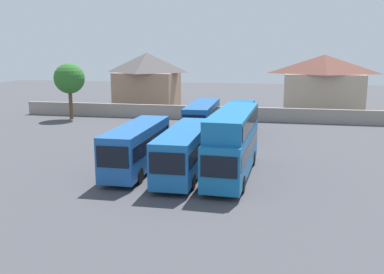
% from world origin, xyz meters
% --- Properties ---
extents(ground, '(140.00, 140.00, 0.00)m').
position_xyz_m(ground, '(0.00, 18.00, 0.00)').
color(ground, '#424247').
extents(depot_boundary_wall, '(56.00, 0.50, 1.80)m').
position_xyz_m(depot_boundary_wall, '(0.00, 24.93, 0.90)').
color(depot_boundary_wall, gray).
rests_on(depot_boundary_wall, ground).
extents(bus_1, '(2.61, 10.11, 3.47)m').
position_xyz_m(bus_1, '(-3.60, 0.15, 1.98)').
color(bus_1, '#1D57A1').
rests_on(bus_1, ground).
extents(bus_2, '(2.73, 10.75, 3.36)m').
position_xyz_m(bus_2, '(0.13, -0.16, 1.92)').
color(bus_2, '#185DA2').
rests_on(bus_2, ground).
extents(bus_3, '(2.93, 11.32, 4.72)m').
position_xyz_m(bus_3, '(3.55, 0.24, 2.66)').
color(bus_3, '#1565A1').
rests_on(bus_3, ground).
extents(bus_4, '(2.81, 10.59, 3.42)m').
position_xyz_m(bus_4, '(-1.29, 14.78, 1.95)').
color(bus_4, '#1A5297').
rests_on(bus_4, ground).
extents(bus_5, '(2.97, 10.31, 3.32)m').
position_xyz_m(bus_5, '(2.46, 14.67, 1.90)').
color(bus_5, '#0B5396').
rests_on(bus_5, ground).
extents(house_terrace_left, '(9.22, 8.22, 8.54)m').
position_xyz_m(house_terrace_left, '(-13.38, 34.01, 4.36)').
color(house_terrace_left, '#9E7A60').
rests_on(house_terrace_left, ground).
extents(house_terrace_centre, '(11.24, 6.72, 8.31)m').
position_xyz_m(house_terrace_centre, '(12.62, 33.78, 4.24)').
color(house_terrace_centre, tan).
rests_on(house_terrace_centre, ground).
extents(tree_left_of_lot, '(3.94, 3.94, 7.31)m').
position_xyz_m(tree_left_of_lot, '(-20.12, 21.93, 5.30)').
color(tree_left_of_lot, brown).
rests_on(tree_left_of_lot, ground).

